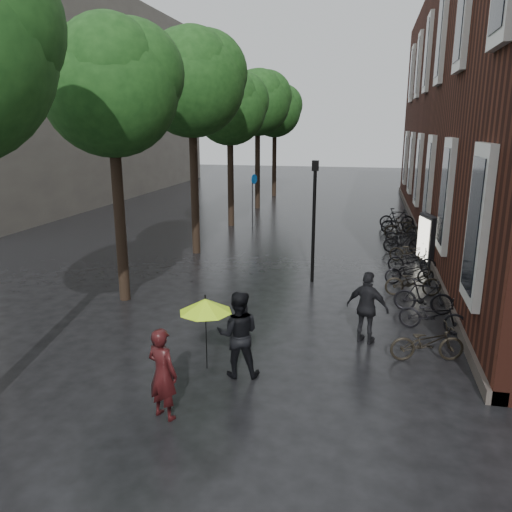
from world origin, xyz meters
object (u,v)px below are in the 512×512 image
(person_burgundy, at_px, (163,374))
(ad_lightbox, at_px, (427,240))
(pedestrian_walking, at_px, (367,308))
(lamp_post, at_px, (314,210))
(person_black, at_px, (238,334))
(parked_bicycles, at_px, (409,255))

(person_burgundy, xyz_separation_m, ad_lightbox, (5.68, 11.93, 0.09))
(pedestrian_walking, bearing_deg, ad_lightbox, -84.71)
(person_burgundy, height_order, lamp_post, lamp_post)
(person_burgundy, height_order, person_black, person_black)
(person_black, distance_m, pedestrian_walking, 3.49)
(parked_bicycles, relative_size, lamp_post, 3.99)
(pedestrian_walking, height_order, ad_lightbox, ad_lightbox)
(lamp_post, bearing_deg, parked_bicycles, 37.57)
(person_burgundy, distance_m, ad_lightbox, 13.21)
(lamp_post, bearing_deg, person_black, -96.39)
(parked_bicycles, bearing_deg, pedestrian_walking, -101.57)
(pedestrian_walking, distance_m, lamp_post, 5.24)
(ad_lightbox, bearing_deg, pedestrian_walking, -120.48)
(parked_bicycles, distance_m, lamp_post, 4.64)
(pedestrian_walking, bearing_deg, person_black, 61.86)
(person_black, height_order, parked_bicycles, person_black)
(person_black, distance_m, parked_bicycles, 10.35)
(person_black, height_order, pedestrian_walking, person_black)
(person_burgundy, distance_m, parked_bicycles, 12.39)
(pedestrian_walking, bearing_deg, person_burgundy, 70.00)
(ad_lightbox, distance_m, lamp_post, 5.31)
(parked_bicycles, xyz_separation_m, ad_lightbox, (0.67, 0.60, 0.49))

